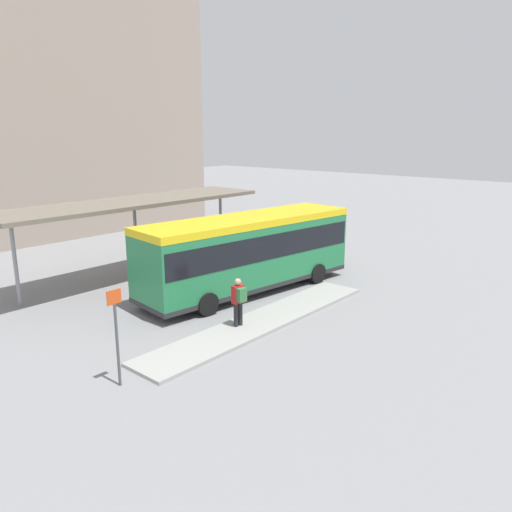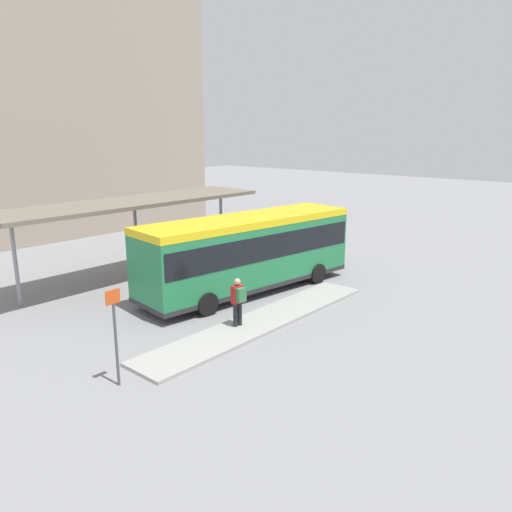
{
  "view_description": "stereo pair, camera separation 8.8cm",
  "coord_description": "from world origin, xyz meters",
  "px_view_note": "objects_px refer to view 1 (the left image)",
  "views": [
    {
      "loc": [
        -15.77,
        -14.13,
        6.9
      ],
      "look_at": [
        0.51,
        0.0,
        1.5
      ],
      "focal_mm": 35.0,
      "sensor_mm": 36.0,
      "label": 1
    },
    {
      "loc": [
        -15.71,
        -14.2,
        6.9
      ],
      "look_at": [
        0.51,
        0.0,
        1.5
      ],
      "focal_mm": 35.0,
      "sensor_mm": 36.0,
      "label": 2
    }
  ],
  "objects_px": {
    "bicycle_orange": "(304,245)",
    "potted_planter_near_shelter": "(200,266)",
    "bicycle_red": "(295,243)",
    "city_bus": "(248,248)",
    "pedestrian_waiting": "(239,299)",
    "platform_sign": "(117,333)",
    "bicycle_white": "(283,241)"
  },
  "relations": [
    {
      "from": "city_bus",
      "to": "bicycle_white",
      "type": "height_order",
      "value": "city_bus"
    },
    {
      "from": "bicycle_red",
      "to": "bicycle_white",
      "type": "height_order",
      "value": "bicycle_white"
    },
    {
      "from": "city_bus",
      "to": "platform_sign",
      "type": "distance_m",
      "value": 9.21
    },
    {
      "from": "bicycle_white",
      "to": "potted_planter_near_shelter",
      "type": "distance_m",
      "value": 8.12
    },
    {
      "from": "bicycle_red",
      "to": "platform_sign",
      "type": "relative_size",
      "value": 0.59
    },
    {
      "from": "bicycle_orange",
      "to": "pedestrian_waiting",
      "type": "bearing_deg",
      "value": -64.76
    },
    {
      "from": "city_bus",
      "to": "bicycle_orange",
      "type": "distance_m",
      "value": 8.25
    },
    {
      "from": "bicycle_white",
      "to": "potted_planter_near_shelter",
      "type": "relative_size",
      "value": 1.37
    },
    {
      "from": "potted_planter_near_shelter",
      "to": "platform_sign",
      "type": "xyz_separation_m",
      "value": [
        -8.45,
        -5.85,
        0.9
      ]
    },
    {
      "from": "pedestrian_waiting",
      "to": "bicycle_orange",
      "type": "bearing_deg",
      "value": -55.07
    },
    {
      "from": "bicycle_white",
      "to": "bicycle_orange",
      "type": "bearing_deg",
      "value": -6.89
    },
    {
      "from": "bicycle_red",
      "to": "bicycle_orange",
      "type": "bearing_deg",
      "value": 165.17
    },
    {
      "from": "bicycle_white",
      "to": "platform_sign",
      "type": "xyz_separation_m",
      "value": [
        -16.47,
        -7.06,
        1.18
      ]
    },
    {
      "from": "bicycle_red",
      "to": "platform_sign",
      "type": "height_order",
      "value": "platform_sign"
    },
    {
      "from": "city_bus",
      "to": "bicycle_red",
      "type": "bearing_deg",
      "value": 29.65
    },
    {
      "from": "potted_planter_near_shelter",
      "to": "city_bus",
      "type": "bearing_deg",
      "value": -84.77
    },
    {
      "from": "city_bus",
      "to": "platform_sign",
      "type": "relative_size",
      "value": 3.76
    },
    {
      "from": "bicycle_orange",
      "to": "bicycle_red",
      "type": "bearing_deg",
      "value": 165.58
    },
    {
      "from": "pedestrian_waiting",
      "to": "bicycle_red",
      "type": "xyz_separation_m",
      "value": [
        11.45,
        6.0,
        -0.77
      ]
    },
    {
      "from": "pedestrian_waiting",
      "to": "platform_sign",
      "type": "relative_size",
      "value": 0.63
    },
    {
      "from": "bicycle_orange",
      "to": "potted_planter_near_shelter",
      "type": "distance_m",
      "value": 7.98
    },
    {
      "from": "city_bus",
      "to": "bicycle_red",
      "type": "relative_size",
      "value": 6.34
    },
    {
      "from": "bicycle_orange",
      "to": "platform_sign",
      "type": "distance_m",
      "value": 17.34
    },
    {
      "from": "bicycle_orange",
      "to": "bicycle_red",
      "type": "xyz_separation_m",
      "value": [
        0.21,
        0.79,
        -0.03
      ]
    },
    {
      "from": "platform_sign",
      "to": "bicycle_white",
      "type": "bearing_deg",
      "value": 23.2
    },
    {
      "from": "city_bus",
      "to": "bicycle_white",
      "type": "bearing_deg",
      "value": 34.81
    },
    {
      "from": "platform_sign",
      "to": "city_bus",
      "type": "bearing_deg",
      "value": 18.79
    },
    {
      "from": "bicycle_white",
      "to": "platform_sign",
      "type": "relative_size",
      "value": 0.62
    },
    {
      "from": "pedestrian_waiting",
      "to": "bicycle_red",
      "type": "bearing_deg",
      "value": -52.27
    },
    {
      "from": "bicycle_orange",
      "to": "bicycle_white",
      "type": "distance_m",
      "value": 1.58
    },
    {
      "from": "city_bus",
      "to": "potted_planter_near_shelter",
      "type": "relative_size",
      "value": 8.32
    },
    {
      "from": "bicycle_red",
      "to": "bicycle_white",
      "type": "relative_size",
      "value": 0.96
    }
  ]
}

